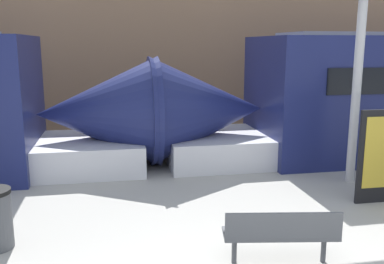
% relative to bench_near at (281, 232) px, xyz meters
% --- Properties ---
extents(station_wall, '(56.00, 0.20, 5.00)m').
position_rel_bench_near_xyz_m(station_wall, '(-0.53, 9.63, 2.03)').
color(station_wall, '#937051').
rests_on(station_wall, ground_plane).
extents(bench_near, '(1.57, 0.68, 0.79)m').
position_rel_bench_near_xyz_m(bench_near, '(0.00, 0.00, 0.00)').
color(bench_near, '#4C4F54').
rests_on(bench_near, ground_plane).
extents(support_column_near, '(0.18, 0.18, 3.84)m').
position_rel_bench_near_xyz_m(support_column_near, '(2.86, 3.11, 1.45)').
color(support_column_near, silver).
rests_on(support_column_near, ground_plane).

